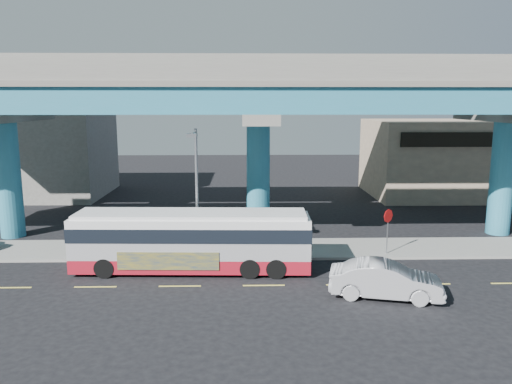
{
  "coord_description": "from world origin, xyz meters",
  "views": [
    {
      "loc": [
        -0.92,
        -22.93,
        8.62
      ],
      "look_at": [
        -0.27,
        4.0,
        3.77
      ],
      "focal_mm": 35.0,
      "sensor_mm": 36.0,
      "label": 1
    }
  ],
  "objects_px": {
    "transit_bus": "(192,239)",
    "sedan": "(386,280)",
    "street_lamp": "(196,175)",
    "stop_sign": "(388,222)"
  },
  "relations": [
    {
      "from": "transit_bus",
      "to": "street_lamp",
      "type": "bearing_deg",
      "value": 88.14
    },
    {
      "from": "street_lamp",
      "to": "stop_sign",
      "type": "relative_size",
      "value": 2.75
    },
    {
      "from": "transit_bus",
      "to": "street_lamp",
      "type": "distance_m",
      "value": 3.44
    },
    {
      "from": "street_lamp",
      "to": "stop_sign",
      "type": "bearing_deg",
      "value": 3.86
    },
    {
      "from": "sedan",
      "to": "stop_sign",
      "type": "distance_m",
      "value": 6.44
    },
    {
      "from": "transit_bus",
      "to": "street_lamp",
      "type": "height_order",
      "value": "street_lamp"
    },
    {
      "from": "sedan",
      "to": "street_lamp",
      "type": "relative_size",
      "value": 0.73
    },
    {
      "from": "transit_bus",
      "to": "stop_sign",
      "type": "distance_m",
      "value": 11.02
    },
    {
      "from": "transit_bus",
      "to": "sedan",
      "type": "distance_m",
      "value": 9.82
    },
    {
      "from": "transit_bus",
      "to": "sedan",
      "type": "relative_size",
      "value": 2.35
    }
  ]
}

